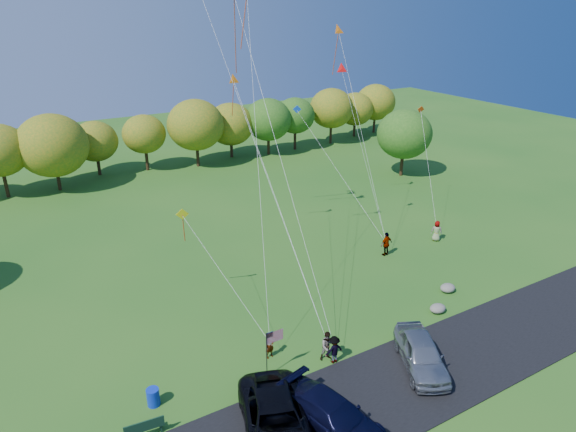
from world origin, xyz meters
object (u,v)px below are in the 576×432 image
(flyer_a, at_px, (270,345))
(flyer_c, at_px, (334,350))
(minivan_dark, at_px, (276,423))
(park_bench, at_px, (144,428))
(flyer_d, at_px, (386,244))
(minivan_navy, at_px, (333,417))
(flyer_b, at_px, (328,346))
(trash_barrel, at_px, (153,397))
(minivan_silver, at_px, (421,353))
(flyer_e, at_px, (437,231))

(flyer_a, height_order, flyer_c, flyer_c)
(minivan_dark, xyz_separation_m, park_bench, (-5.06, 3.07, -0.41))
(flyer_d, bearing_deg, flyer_a, 20.00)
(minivan_navy, relative_size, flyer_b, 3.21)
(flyer_c, bearing_deg, flyer_d, -140.36)
(flyer_b, bearing_deg, trash_barrel, -174.72)
(minivan_silver, height_order, trash_barrel, minivan_silver)
(flyer_c, bearing_deg, minivan_navy, 56.15)
(minivan_dark, distance_m, flyer_e, 24.25)
(flyer_a, xyz_separation_m, flyer_d, (13.63, 6.29, 0.18))
(minivan_silver, relative_size, flyer_d, 2.60)
(minivan_navy, xyz_separation_m, minivan_silver, (6.58, 1.29, 0.04))
(minivan_dark, height_order, flyer_e, minivan_dark)
(park_bench, distance_m, trash_barrel, 2.04)
(flyer_a, bearing_deg, flyer_d, 15.92)
(park_bench, bearing_deg, trash_barrel, 68.13)
(flyer_b, bearing_deg, flyer_e, 40.27)
(flyer_c, relative_size, flyer_e, 0.94)
(minivan_silver, height_order, park_bench, minivan_silver)
(minivan_dark, relative_size, flyer_e, 3.69)
(minivan_silver, relative_size, flyer_c, 3.08)
(minivan_dark, bearing_deg, minivan_silver, 22.06)
(flyer_a, relative_size, park_bench, 0.87)
(flyer_e, bearing_deg, flyer_a, 63.18)
(flyer_b, height_order, park_bench, flyer_b)
(flyer_c, height_order, trash_barrel, flyer_c)
(minivan_silver, relative_size, trash_barrel, 5.40)
(flyer_b, distance_m, trash_barrel, 9.36)
(minivan_dark, distance_m, trash_barrel, 6.39)
(minivan_navy, xyz_separation_m, trash_barrel, (-6.53, 5.80, -0.40))
(flyer_b, xyz_separation_m, flyer_c, (0.16, -0.37, -0.06))
(minivan_dark, xyz_separation_m, trash_barrel, (-4.11, 4.87, -0.48))
(flyer_b, bearing_deg, park_bench, -163.82)
(minivan_silver, distance_m, flyer_e, 16.61)
(minivan_navy, distance_m, flyer_c, 4.92)
(flyer_d, bearing_deg, flyer_c, 33.07)
(minivan_dark, bearing_deg, flyer_d, 55.23)
(minivan_navy, distance_m, trash_barrel, 8.74)
(flyer_a, bearing_deg, flyer_b, -42.60)
(flyer_a, distance_m, flyer_e, 19.90)
(flyer_a, relative_size, flyer_e, 0.90)
(minivan_navy, xyz_separation_m, flyer_b, (2.71, 4.36, -0.00))
(minivan_dark, relative_size, park_bench, 3.55)
(minivan_silver, relative_size, flyer_e, 2.90)
(flyer_b, relative_size, park_bench, 0.97)
(flyer_b, bearing_deg, minivan_dark, -132.05)
(flyer_d, xyz_separation_m, trash_barrel, (-20.23, -6.62, -0.49))
(minivan_dark, xyz_separation_m, flyer_e, (21.38, 11.43, -0.08))
(flyer_a, bearing_deg, flyer_e, 9.38)
(minivan_dark, relative_size, trash_barrel, 6.87)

